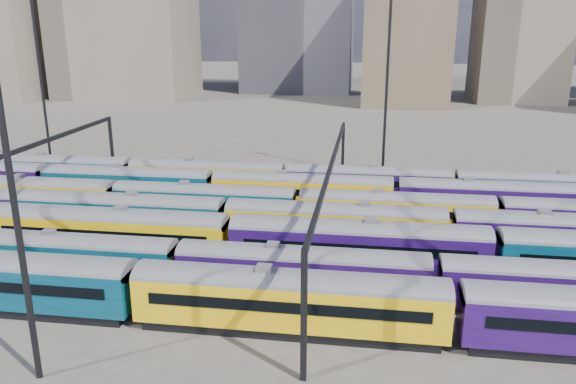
# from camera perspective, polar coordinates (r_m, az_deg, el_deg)

# --- Properties ---
(ground) EXTENTS (500.00, 500.00, 0.00)m
(ground) POSITION_cam_1_polar(r_m,az_deg,el_deg) (52.87, -6.65, -4.95)
(ground) COLOR #47413C
(ground) RESTS_ON ground
(rake_0) EXTENTS (124.66, 3.04, 5.12)m
(rake_0) POSITION_cam_1_polar(r_m,az_deg,el_deg) (36.89, 16.69, -11.03)
(rake_0) COLOR black
(rake_0) RESTS_ON ground
(rake_1) EXTENTS (113.18, 2.76, 4.64)m
(rake_1) POSITION_cam_1_polar(r_m,az_deg,el_deg) (41.36, 14.73, -8.13)
(rake_1) COLOR black
(rake_1) RESTS_ON ground
(rake_3) EXTENTS (99.78, 2.92, 4.92)m
(rake_3) POSITION_cam_1_polar(r_m,az_deg,el_deg) (50.35, 4.76, -2.87)
(rake_3) COLOR black
(rake_3) RESTS_ON ground
(rake_4) EXTENTS (113.66, 2.77, 4.66)m
(rake_4) POSITION_cam_1_polar(r_m,az_deg,el_deg) (60.81, -17.12, -0.24)
(rake_4) COLOR black
(rake_4) RESTS_ON ground
(rake_5) EXTENTS (118.21, 2.88, 4.85)m
(rake_5) POSITION_cam_1_polar(r_m,az_deg,el_deg) (62.13, -7.67, 0.82)
(rake_5) COLOR black
(rake_5) RESTS_ON ground
(rake_6) EXTENTS (113.36, 2.77, 4.64)m
(rake_6) POSITION_cam_1_polar(r_m,az_deg,el_deg) (70.65, -15.68, 2.19)
(rake_6) COLOR black
(rake_6) RESTS_ON ground
(gantry_1) EXTENTS (0.35, 40.35, 8.03)m
(gantry_1) POSITION_cam_1_polar(r_m,az_deg,el_deg) (59.19, -25.96, 2.69)
(gantry_1) COLOR black
(gantry_1) RESTS_ON ground
(gantry_2) EXTENTS (0.35, 40.35, 8.03)m
(gantry_2) POSITION_cam_1_polar(r_m,az_deg,el_deg) (49.13, 4.44, 1.77)
(gantry_2) COLOR black
(gantry_2) RESTS_ON ground
(mast_1) EXTENTS (1.40, 0.50, 25.60)m
(mast_1) POSITION_cam_1_polar(r_m,az_deg,el_deg) (81.88, -23.94, 11.52)
(mast_1) COLOR black
(mast_1) RESTS_ON ground
(mast_2) EXTENTS (1.40, 0.50, 25.60)m
(mast_2) POSITION_cam_1_polar(r_m,az_deg,el_deg) (31.67, -26.86, 4.98)
(mast_2) COLOR black
(mast_2) RESTS_ON ground
(mast_3) EXTENTS (1.40, 0.50, 25.60)m
(mast_3) POSITION_cam_1_polar(r_m,az_deg,el_deg) (71.60, 10.08, 12.12)
(mast_3) COLOR black
(mast_3) RESTS_ON ground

